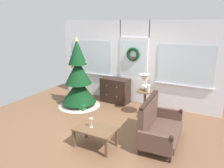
{
  "coord_description": "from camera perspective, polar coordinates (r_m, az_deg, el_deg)",
  "views": [
    {
      "loc": [
        2.44,
        -3.95,
        2.5
      ],
      "look_at": [
        0.05,
        0.55,
        1.0
      ],
      "focal_mm": 34.18,
      "sensor_mm": 36.0,
      "label": 1
    }
  ],
  "objects": [
    {
      "name": "wine_glass",
      "position": [
        4.43,
        -5.56,
        -9.75
      ],
      "size": [
        0.08,
        0.08,
        0.2
      ],
      "color": "silver",
      "rests_on": "coffee_table"
    },
    {
      "name": "side_table",
      "position": [
        5.88,
        8.81,
        -3.68
      ],
      "size": [
        0.5,
        0.48,
        0.71
      ],
      "color": "brown",
      "rests_on": "ground"
    },
    {
      "name": "christmas_tree",
      "position": [
        6.47,
        -8.95,
        0.62
      ],
      "size": [
        1.28,
        1.28,
        2.08
      ],
      "color": "#4C331E",
      "rests_on": "ground"
    },
    {
      "name": "settee_sofa",
      "position": [
        4.72,
        11.93,
        -10.72
      ],
      "size": [
        0.79,
        1.44,
        0.96
      ],
      "color": "black",
      "rests_on": "ground"
    },
    {
      "name": "flower_vase",
      "position": [
        5.69,
        9.7,
        -0.96
      ],
      "size": [
        0.11,
        0.1,
        0.35
      ],
      "color": "beige",
      "rests_on": "side_table"
    },
    {
      "name": "dresser_cabinet",
      "position": [
        6.78,
        0.84,
        -1.73
      ],
      "size": [
        0.92,
        0.48,
        0.78
      ],
      "color": "black",
      "rests_on": "ground"
    },
    {
      "name": "coffee_table",
      "position": [
        4.46,
        -4.54,
        -12.44
      ],
      "size": [
        0.84,
        0.53,
        0.41
      ],
      "color": "brown",
      "rests_on": "ground"
    },
    {
      "name": "table_lamp",
      "position": [
        5.78,
        8.59,
        1.1
      ],
      "size": [
        0.28,
        0.28,
        0.44
      ],
      "color": "silver",
      "rests_on": "side_table"
    },
    {
      "name": "back_wall_with_door",
      "position": [
        6.62,
        5.86,
        5.72
      ],
      "size": [
        5.2,
        0.19,
        2.55
      ],
      "color": "white",
      "rests_on": "ground"
    },
    {
      "name": "gift_box",
      "position": [
        6.31,
        -7.91,
        -6.15
      ],
      "size": [
        0.19,
        0.17,
        0.19
      ],
      "primitive_type": "cube",
      "color": "#266633",
      "rests_on": "ground"
    },
    {
      "name": "ground_plane",
      "position": [
        5.27,
        -3.35,
        -11.93
      ],
      "size": [
        6.76,
        6.76,
        0.0
      ],
      "primitive_type": "plane",
      "color": "brown"
    }
  ]
}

